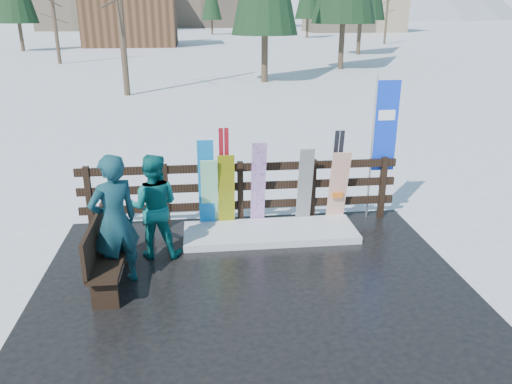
{
  "coord_description": "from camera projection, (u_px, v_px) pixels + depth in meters",
  "views": [
    {
      "loc": [
        -0.66,
        -6.06,
        3.67
      ],
      "look_at": [
        0.14,
        1.0,
        1.1
      ],
      "focal_mm": 35.0,
      "sensor_mm": 36.0,
      "label": 1
    }
  ],
  "objects": [
    {
      "name": "ground",
      "position": [
        254.0,
        290.0,
        6.98
      ],
      "size": [
        700.0,
        700.0,
        0.0
      ],
      "primitive_type": "plane",
      "color": "white",
      "rests_on": "ground"
    },
    {
      "name": "deck",
      "position": [
        254.0,
        288.0,
        6.97
      ],
      "size": [
        6.0,
        5.0,
        0.08
      ],
      "primitive_type": "cube",
      "color": "black",
      "rests_on": "ground"
    },
    {
      "name": "fence",
      "position": [
        240.0,
        189.0,
        8.78
      ],
      "size": [
        5.6,
        0.1,
        1.15
      ],
      "color": "black",
      "rests_on": "deck"
    },
    {
      "name": "snow_patch",
      "position": [
        270.0,
        232.0,
        8.48
      ],
      "size": [
        2.91,
        1.0,
        0.12
      ],
      "primitive_type": "cube",
      "color": "white",
      "rests_on": "deck"
    },
    {
      "name": "bench",
      "position": [
        104.0,
        252.0,
        6.79
      ],
      "size": [
        0.41,
        1.5,
        0.97
      ],
      "color": "black",
      "rests_on": "deck"
    },
    {
      "name": "snowboard_0",
      "position": [
        206.0,
        186.0,
        8.46
      ],
      "size": [
        0.27,
        0.23,
        1.63
      ],
      "primitive_type": "cube",
      "rotation": [
        0.13,
        0.0,
        0.0
      ],
      "color": "#0F75C6",
      "rests_on": "deck"
    },
    {
      "name": "snowboard_1",
      "position": [
        210.0,
        194.0,
        8.52
      ],
      "size": [
        0.28,
        0.35,
        1.3
      ],
      "primitive_type": "cube",
      "rotation": [
        0.25,
        0.0,
        0.0
      ],
      "color": "white",
      "rests_on": "deck"
    },
    {
      "name": "snowboard_2",
      "position": [
        226.0,
        192.0,
        8.54
      ],
      "size": [
        0.28,
        0.23,
        1.36
      ],
      "primitive_type": "cube",
      "rotation": [
        0.15,
        0.0,
        0.0
      ],
      "color": "#DADF07",
      "rests_on": "deck"
    },
    {
      "name": "snowboard_3",
      "position": [
        258.0,
        185.0,
        8.57
      ],
      "size": [
        0.25,
        0.37,
        1.58
      ],
      "primitive_type": "cube",
      "rotation": [
        0.22,
        0.0,
        0.0
      ],
      "color": "white",
      "rests_on": "deck"
    },
    {
      "name": "snowboard_4",
      "position": [
        305.0,
        187.0,
        8.68
      ],
      "size": [
        0.25,
        0.27,
        1.43
      ],
      "primitive_type": "cube",
      "rotation": [
        0.17,
        0.0,
        0.0
      ],
      "color": "black",
      "rests_on": "deck"
    },
    {
      "name": "snowboard_5",
      "position": [
        338.0,
        188.0,
        8.75
      ],
      "size": [
        0.32,
        0.33,
        1.37
      ],
      "primitive_type": "cube",
      "rotation": [
        0.22,
        0.0,
        0.0
      ],
      "color": "white",
      "rests_on": "deck"
    },
    {
      "name": "ski_pair_a",
      "position": [
        224.0,
        179.0,
        8.53
      ],
      "size": [
        0.16,
        0.22,
        1.81
      ],
      "color": "maroon",
      "rests_on": "deck"
    },
    {
      "name": "ski_pair_b",
      "position": [
        336.0,
        177.0,
        8.75
      ],
      "size": [
        0.17,
        0.24,
        1.72
      ],
      "color": "black",
      "rests_on": "deck"
    },
    {
      "name": "rental_flag",
      "position": [
        382.0,
        132.0,
        8.78
      ],
      "size": [
        0.45,
        0.04,
        2.6
      ],
      "color": "silver",
      "rests_on": "deck"
    },
    {
      "name": "person_front",
      "position": [
        114.0,
        222.0,
        6.69
      ],
      "size": [
        0.82,
        0.76,
        1.88
      ],
      "primitive_type": "imported",
      "rotation": [
        0.0,
        0.0,
        3.75
      ],
      "color": "#165550",
      "rests_on": "deck"
    },
    {
      "name": "person_back",
      "position": [
        154.0,
        206.0,
        7.56
      ],
      "size": [
        0.85,
        0.69,
        1.63
      ],
      "primitive_type": "imported",
      "rotation": [
        0.0,
        0.0,
        3.05
      ],
      "color": "#0D6262",
      "rests_on": "deck"
    }
  ]
}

